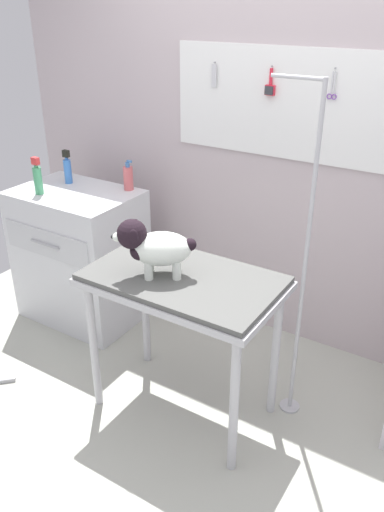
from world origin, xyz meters
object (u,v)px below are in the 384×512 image
grooming_arm (302,277)px  dog (153,246)px  grooming_table (183,292)px  detangler_spray (128,178)px  counter_left (81,256)px

grooming_arm → dog: bearing=-148.7°
grooming_table → detangler_spray: bearing=142.4°
grooming_table → counter_left: bearing=159.1°
grooming_table → dog: bearing=-151.7°
dog → counter_left: (-1.00, 0.49, -0.53)m
grooming_table → counter_left: (-1.12, 0.43, -0.28)m
grooming_table → counter_left: counter_left is taller
grooming_table → counter_left: size_ratio=1.04×
grooming_table → dog: 0.29m
dog → counter_left: size_ratio=0.41×
counter_left → detangler_spray: (0.28, 0.22, 0.54)m
detangler_spray → grooming_table: bearing=-37.6°
grooming_table → detangler_spray: (-0.84, 0.65, 0.26)m
counter_left → detangler_spray: detangler_spray is taller
dog → counter_left: dog is taller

